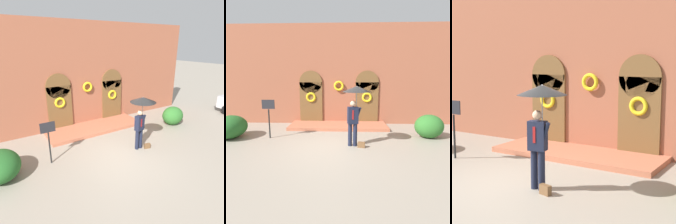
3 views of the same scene
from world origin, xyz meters
The scene contains 7 objects.
ground_plane centered at (0.00, 0.00, 0.00)m, with size 80.00×80.00×0.00m, color gray.
building_facade centered at (0.00, 4.15, 2.68)m, with size 14.00×2.30×5.60m.
person_with_umbrella centered at (0.77, 0.10, 1.91)m, with size 1.10×1.10×2.36m.
handbag centered at (1.01, -0.10, 0.11)m, with size 0.28×0.12×0.22m, color brown.
sign_post centered at (-2.99, 1.00, 1.16)m, with size 0.56×0.06×1.72m.
shrub_left centered at (-4.75, 0.94, 0.50)m, with size 1.39×1.65×1.01m, color #235B23.
shrub_right centered at (4.12, 1.30, 0.52)m, with size 1.25×1.07×1.05m, color #2D6B28.
Camera 2 is at (0.39, -7.51, 2.70)m, focal length 32.00 mm.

